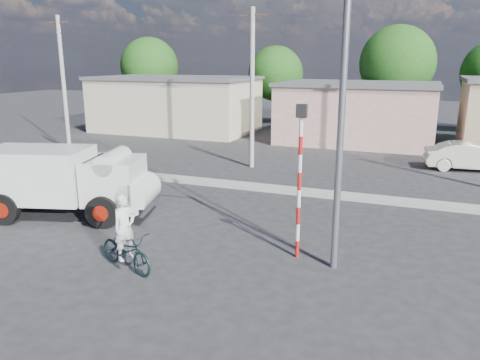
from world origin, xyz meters
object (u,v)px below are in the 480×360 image
(cyclist, at_px, (125,238))
(car_cream, at_px, (470,156))
(truck, at_px, (70,180))
(bicycle, at_px, (126,250))
(traffic_pole, at_px, (300,169))
(streetlight, at_px, (337,82))

(cyclist, xyz_separation_m, car_cream, (9.51, 16.28, -0.19))
(truck, xyz_separation_m, car_cream, (13.92, 13.26, -0.65))
(truck, xyz_separation_m, bicycle, (4.41, -3.02, -0.83))
(bicycle, height_order, traffic_pole, traffic_pole)
(cyclist, xyz_separation_m, streetlight, (5.02, 2.15, 4.06))
(car_cream, bearing_deg, traffic_pole, 151.24)
(truck, bearing_deg, car_cream, 27.67)
(traffic_pole, xyz_separation_m, streetlight, (0.94, -0.30, 2.37))
(bicycle, height_order, cyclist, cyclist)
(car_cream, xyz_separation_m, streetlight, (-4.49, -14.13, 4.25))
(car_cream, distance_m, traffic_pole, 14.98)
(cyclist, relative_size, traffic_pole, 0.41)
(truck, distance_m, streetlight, 10.12)
(bicycle, distance_m, streetlight, 7.02)
(bicycle, bearing_deg, truck, 75.35)
(bicycle, distance_m, traffic_pole, 5.18)
(cyclist, height_order, traffic_pole, traffic_pole)
(truck, xyz_separation_m, streetlight, (9.42, -0.88, 3.60))
(bicycle, xyz_separation_m, cyclist, (0.00, 0.00, 0.36))
(bicycle, bearing_deg, traffic_pole, -39.20)
(traffic_pole, bearing_deg, cyclist, -149.01)
(bicycle, height_order, car_cream, car_cream)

